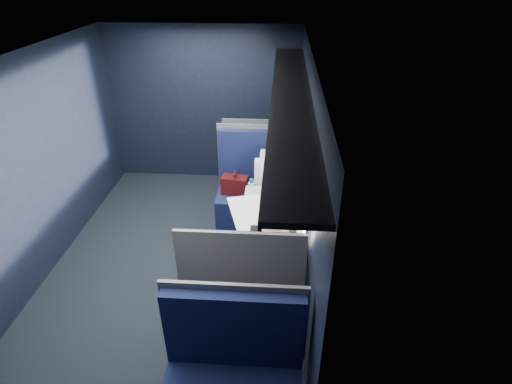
# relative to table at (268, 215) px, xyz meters

# --- Properties ---
(ground) EXTENTS (2.80, 4.20, 0.01)m
(ground) POSITION_rel_table_xyz_m (-1.03, 0.00, -0.67)
(ground) COLOR black
(room_shell) EXTENTS (3.00, 4.40, 2.40)m
(room_shell) POSITION_rel_table_xyz_m (-1.01, 0.00, 0.81)
(room_shell) COLOR black
(room_shell) RESTS_ON ground
(table) EXTENTS (0.62, 1.00, 0.74)m
(table) POSITION_rel_table_xyz_m (0.00, 0.00, 0.00)
(table) COLOR #54565E
(table) RESTS_ON ground
(seat_bay_near) EXTENTS (1.04, 0.62, 1.26)m
(seat_bay_near) POSITION_rel_table_xyz_m (-0.19, 0.87, -0.24)
(seat_bay_near) COLOR #0C1136
(seat_bay_near) RESTS_ON ground
(seat_bay_far) EXTENTS (1.04, 0.62, 1.26)m
(seat_bay_far) POSITION_rel_table_xyz_m (-0.18, -0.87, -0.25)
(seat_bay_far) COLOR #0C1136
(seat_bay_far) RESTS_ON ground
(seat_row_front) EXTENTS (1.04, 0.51, 1.16)m
(seat_row_front) POSITION_rel_table_xyz_m (-0.18, 1.80, -0.25)
(seat_row_front) COLOR #0C1136
(seat_row_front) RESTS_ON ground
(seat_row_back) EXTENTS (1.04, 0.51, 1.16)m
(seat_row_back) POSITION_rel_table_xyz_m (-0.18, -1.80, -0.25)
(seat_row_back) COLOR #0C1136
(seat_row_back) RESTS_ON ground
(man) EXTENTS (0.53, 0.56, 1.32)m
(man) POSITION_rel_table_xyz_m (0.07, 0.70, 0.06)
(man) COLOR black
(man) RESTS_ON ground
(woman) EXTENTS (0.53, 0.56, 1.32)m
(woman) POSITION_rel_table_xyz_m (0.07, -0.71, 0.06)
(woman) COLOR black
(woman) RESTS_ON ground
(papers) EXTENTS (0.75, 0.91, 0.01)m
(papers) POSITION_rel_table_xyz_m (-0.10, -0.10, 0.08)
(papers) COLOR white
(papers) RESTS_ON table
(laptop) EXTENTS (0.24, 0.31, 0.23)m
(laptop) POSITION_rel_table_xyz_m (0.32, 0.16, 0.14)
(laptop) COLOR silver
(laptop) RESTS_ON table
(bottle_small) EXTENTS (0.07, 0.07, 0.24)m
(bottle_small) POSITION_rel_table_xyz_m (0.25, 0.24, 0.18)
(bottle_small) COLOR silver
(bottle_small) RESTS_ON table
(cup) EXTENTS (0.08, 0.08, 0.10)m
(cup) POSITION_rel_table_xyz_m (0.27, 0.44, 0.13)
(cup) COLOR white
(cup) RESTS_ON table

